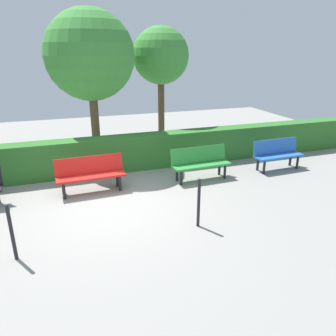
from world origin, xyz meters
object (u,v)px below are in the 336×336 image
bench_green (200,162)px  tree_near (161,57)px  bench_blue (277,153)px  tree_mid (90,56)px  bench_red (90,173)px

bench_green → tree_near: size_ratio=0.39×
bench_blue → bench_green: bench_blue is taller
bench_blue → tree_mid: size_ratio=0.33×
bench_blue → tree_near: (2.43, -3.34, 2.57)m
bench_red → tree_mid: size_ratio=0.37×
bench_blue → bench_green: (2.42, -0.00, 0.00)m
bench_green → tree_mid: bearing=-48.6°
bench_green → bench_red: 2.85m
bench_red → tree_near: tree_near is taller
tree_near → bench_blue: bearing=126.0°
bench_blue → tree_near: tree_near is taller
tree_near → tree_mid: bearing=18.3°
bench_red → bench_green: bearing=175.6°
bench_blue → bench_green: bearing=-1.9°
bench_green → bench_blue: bearing=178.2°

